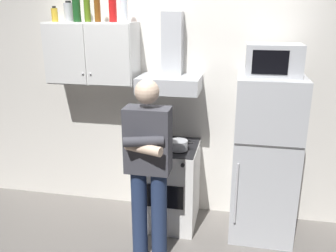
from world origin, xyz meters
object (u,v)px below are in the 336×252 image
(bottle_soda_red, at_px, (113,8))
(range_hood, at_px, (171,71))
(bottle_wine_green, at_px, (76,4))
(cooking_pot, at_px, (179,145))
(bottle_beer_brown, at_px, (97,9))
(person_standing, at_px, (148,166))
(bottle_vodka_clear, at_px, (124,7))
(bottle_spice_jar, at_px, (55,15))
(refrigerator, at_px, (265,158))
(microwave, at_px, (273,60))
(bottle_canister_steel, at_px, (69,12))
(stove_oven, at_px, (168,184))
(upper_cabinet, at_px, (93,53))
(bottle_olive_oil, at_px, (87,8))

(bottle_soda_red, bearing_deg, range_hood, 2.62)
(bottle_soda_red, height_order, bottle_wine_green, bottle_wine_green)
(cooking_pot, bearing_deg, bottle_beer_brown, 163.33)
(person_standing, relative_size, bottle_vodka_clear, 5.62)
(person_standing, height_order, bottle_spice_jar, bottle_spice_jar)
(range_hood, distance_m, bottle_soda_red, 0.80)
(refrigerator, distance_m, bottle_beer_brown, 2.17)
(microwave, xyz_separation_m, bottle_beer_brown, (-1.68, 0.12, 0.43))
(bottle_canister_steel, bearing_deg, bottle_beer_brown, -3.28)
(stove_oven, distance_m, person_standing, 0.77)
(upper_cabinet, distance_m, cooking_pot, 1.27)
(stove_oven, xyz_separation_m, bottle_wine_green, (-0.93, 0.10, 1.79))
(microwave, height_order, person_standing, microwave)
(microwave, xyz_separation_m, bottle_soda_red, (-1.51, 0.08, 0.44))
(bottle_vodka_clear, height_order, bottle_spice_jar, bottle_vodka_clear)
(person_standing, distance_m, bottle_soda_red, 1.54)
(range_hood, xyz_separation_m, cooking_pot, (0.13, -0.25, -0.68))
(bottle_wine_green, bearing_deg, bottle_canister_steel, 153.19)
(upper_cabinet, distance_m, bottle_beer_brown, 0.43)
(upper_cabinet, bearing_deg, stove_oven, -8.90)
(bottle_vodka_clear, relative_size, bottle_spice_jar, 1.96)
(microwave, bearing_deg, bottle_vodka_clear, 176.20)
(person_standing, relative_size, bottle_wine_green, 4.69)
(stove_oven, xyz_separation_m, bottle_olive_oil, (-0.83, 0.14, 1.75))
(upper_cabinet, bearing_deg, bottle_soda_red, -5.68)
(bottle_beer_brown, height_order, bottle_wine_green, bottle_wine_green)
(microwave, relative_size, bottle_vodka_clear, 1.64)
(refrigerator, height_order, bottle_vodka_clear, bottle_vodka_clear)
(bottle_vodka_clear, height_order, bottle_beer_brown, bottle_vodka_clear)
(upper_cabinet, xyz_separation_m, cooking_pot, (0.93, -0.24, -0.83))
(stove_oven, relative_size, bottle_soda_red, 3.28)
(person_standing, xyz_separation_m, bottle_vodka_clear, (-0.40, 0.72, 1.29))
(person_standing, bearing_deg, bottle_beer_brown, 132.34)
(upper_cabinet, bearing_deg, refrigerator, -4.07)
(bottle_wine_green, relative_size, bottle_olive_oil, 1.26)
(stove_oven, height_order, cooking_pot, cooking_pot)
(bottle_olive_oil, bearing_deg, bottle_canister_steel, 174.55)
(range_hood, bearing_deg, bottle_soda_red, -177.38)
(bottle_olive_oil, bearing_deg, bottle_beer_brown, 0.97)
(bottle_soda_red, height_order, bottle_olive_oil, bottle_olive_oil)
(upper_cabinet, xyz_separation_m, bottle_vodka_clear, (0.35, -0.01, 0.44))
(range_hood, bearing_deg, stove_oven, -90.00)
(bottle_beer_brown, bearing_deg, bottle_olive_oil, -179.03)
(range_hood, height_order, bottle_beer_brown, bottle_beer_brown)
(person_standing, bearing_deg, range_hood, 86.09)
(bottle_vodka_clear, distance_m, bottle_wine_green, 0.48)
(bottle_olive_oil, bearing_deg, bottle_spice_jar, -172.78)
(upper_cabinet, xyz_separation_m, bottle_soda_red, (0.24, -0.02, 0.43))
(stove_oven, height_order, microwave, microwave)
(refrigerator, bearing_deg, bottle_olive_oil, 175.66)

